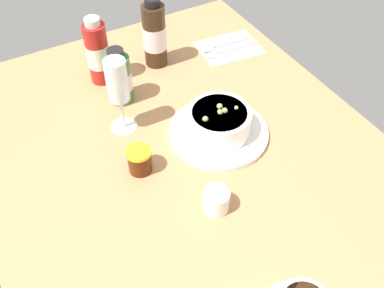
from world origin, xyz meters
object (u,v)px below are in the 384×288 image
object	(u,v)px
cutlery_setting	(227,47)
sauce_bottle_green	(119,78)
porridge_bowl	(219,124)
creamer_jug	(216,200)
sauce_bottle_brown	(155,35)
wine_glass	(118,85)
jam_jar	(140,160)
sauce_bottle_red	(98,53)

from	to	relation	value
cutlery_setting	sauce_bottle_green	size ratio (longest dim) A/B	1.25
porridge_bowl	creamer_jug	world-z (taller)	porridge_bowl
porridge_bowl	sauce_bottle_brown	bearing A→B (deg)	0.46
cutlery_setting	creamer_jug	xyz separation A→B (cm)	(-44.37, 30.99, 2.15)
wine_glass	jam_jar	size ratio (longest dim) A/B	3.19
jam_jar	sauce_bottle_green	bearing A→B (deg)	-13.40
creamer_jug	jam_jar	bearing A→B (deg)	28.56
sauce_bottle_red	jam_jar	bearing A→B (deg)	172.81
cutlery_setting	creamer_jug	bearing A→B (deg)	145.07
cutlery_setting	sauce_bottle_brown	size ratio (longest dim) A/B	0.96
creamer_jug	sauce_bottle_red	bearing A→B (deg)	5.40
creamer_jug	sauce_bottle_brown	bearing A→B (deg)	-12.56
porridge_bowl	jam_jar	distance (cm)	19.62
sauce_bottle_red	sauce_bottle_green	bearing A→B (deg)	-172.17
creamer_jug	sauce_bottle_red	world-z (taller)	sauce_bottle_red
jam_jar	sauce_bottle_brown	world-z (taller)	sauce_bottle_brown
wine_glass	creamer_jug	bearing A→B (deg)	-167.19
cutlery_setting	sauce_bottle_red	bearing A→B (deg)	83.69
porridge_bowl	sauce_bottle_green	xyz separation A→B (cm)	(21.94, 14.18, 3.15)
porridge_bowl	jam_jar	world-z (taller)	porridge_bowl
sauce_bottle_red	sauce_bottle_green	size ratio (longest dim) A/B	1.23
cutlery_setting	sauce_bottle_brown	bearing A→B (deg)	79.88
wine_glass	jam_jar	bearing A→B (deg)	171.63
jam_jar	sauce_bottle_red	size ratio (longest dim) A/B	0.33
porridge_bowl	sauce_bottle_green	world-z (taller)	sauce_bottle_green
sauce_bottle_red	cutlery_setting	bearing A→B (deg)	-96.31
sauce_bottle_green	jam_jar	bearing A→B (deg)	166.60
jam_jar	wine_glass	bearing A→B (deg)	-8.37
sauce_bottle_brown	creamer_jug	bearing A→B (deg)	167.44
creamer_jug	jam_jar	world-z (taller)	jam_jar
creamer_jug	wine_glass	bearing A→B (deg)	12.81
porridge_bowl	cutlery_setting	size ratio (longest dim) A/B	1.26
porridge_bowl	sauce_bottle_red	distance (cm)	35.53
porridge_bowl	sauce_bottle_brown	distance (cm)	31.74
creamer_jug	sauce_bottle_red	distance (cm)	48.85
porridge_bowl	creamer_jug	distance (cm)	19.99
porridge_bowl	creamer_jug	xyz separation A→B (cm)	(-16.71, 10.95, -0.80)
porridge_bowl	jam_jar	size ratio (longest dim) A/B	3.89
porridge_bowl	cutlery_setting	world-z (taller)	porridge_bowl
creamer_jug	sauce_bottle_green	distance (cm)	38.98
sauce_bottle_brown	cutlery_setting	bearing A→B (deg)	-100.12
porridge_bowl	jam_jar	bearing A→B (deg)	92.35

